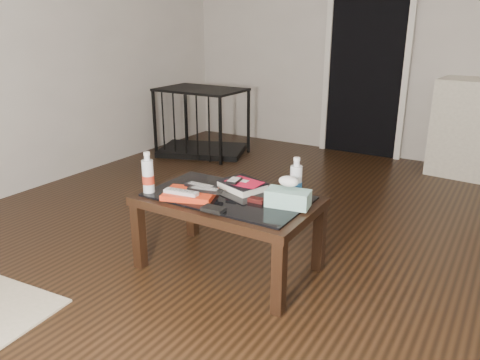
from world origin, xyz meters
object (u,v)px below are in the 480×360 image
object	(u,v)px
water_bottle_left	(148,172)
tissue_box	(288,198)
water_bottle_right	(296,178)
textbook	(242,185)
coffee_table	(228,206)
pet_crate	(202,132)

from	to	relation	value
water_bottle_left	tissue_box	xyz separation A→B (m)	(0.78, 0.22, -0.07)
water_bottle_right	tissue_box	world-z (taller)	water_bottle_right
textbook	water_bottle_right	world-z (taller)	water_bottle_right
coffee_table	water_bottle_right	world-z (taller)	water_bottle_right
textbook	water_bottle_right	xyz separation A→B (m)	(0.33, 0.02, 0.10)
coffee_table	pet_crate	xyz separation A→B (m)	(-1.63, 2.01, -0.17)
textbook	water_bottle_left	bearing A→B (deg)	-124.70
textbook	tissue_box	bearing A→B (deg)	2.82
tissue_box	water_bottle_left	bearing A→B (deg)	-174.14
water_bottle_right	tissue_box	size ratio (longest dim) A/B	1.03
pet_crate	textbook	bearing A→B (deg)	-69.25
coffee_table	textbook	xyz separation A→B (m)	(0.02, 0.13, 0.09)
water_bottle_left	tissue_box	size ratio (longest dim) A/B	1.03
coffee_table	pet_crate	bearing A→B (deg)	129.01
textbook	water_bottle_left	xyz separation A→B (m)	(-0.44, -0.32, 0.10)
pet_crate	tissue_box	xyz separation A→B (m)	(1.99, -1.98, 0.28)
pet_crate	tissue_box	size ratio (longest dim) A/B	4.58
textbook	water_bottle_left	world-z (taller)	water_bottle_left
coffee_table	pet_crate	world-z (taller)	pet_crate
pet_crate	tissue_box	bearing A→B (deg)	-65.33
water_bottle_left	water_bottle_right	size ratio (longest dim) A/B	1.00
textbook	tissue_box	xyz separation A→B (m)	(0.34, -0.10, 0.02)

